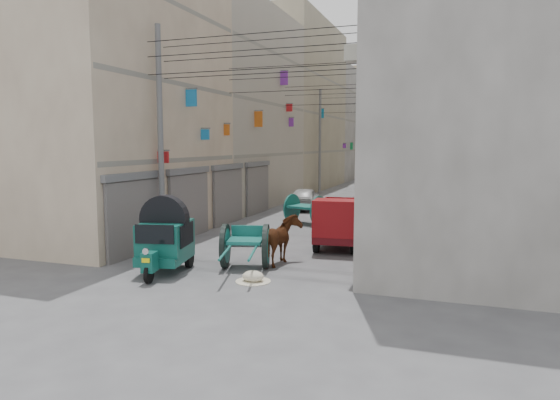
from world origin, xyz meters
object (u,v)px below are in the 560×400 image
at_px(auto_rickshaw, 165,238).
at_px(tonga_cart, 246,245).
at_px(distant_car_green, 380,182).
at_px(second_cart, 305,208).
at_px(mini_truck, 338,225).
at_px(horse, 281,241).
at_px(feed_sack, 253,276).
at_px(distant_car_white, 305,198).
at_px(distant_car_grey, 385,187).

height_order(auto_rickshaw, tonga_cart, auto_rickshaw).
bearing_deg(distant_car_green, second_cart, 79.70).
relative_size(mini_truck, horse, 1.90).
bearing_deg(feed_sack, horse, 87.35).
bearing_deg(mini_truck, horse, -116.78).
relative_size(feed_sack, distant_car_white, 0.16).
xyz_separation_m(mini_truck, distant_car_green, (-2.10, 24.86, -0.28)).
distance_m(mini_truck, horse, 3.17).
bearing_deg(feed_sack, tonga_cart, 120.83).
distance_m(auto_rickshaw, distant_car_green, 29.88).
bearing_deg(feed_sack, distant_car_white, 101.41).
distance_m(feed_sack, horse, 2.20).
height_order(mini_truck, distant_car_white, mini_truck).
xyz_separation_m(distant_car_grey, distant_car_green, (-0.96, 3.63, 0.09)).
xyz_separation_m(auto_rickshaw, distant_car_white, (-0.23, 15.38, -0.40)).
distance_m(mini_truck, distant_car_white, 11.32).
xyz_separation_m(feed_sack, distant_car_white, (-3.13, 15.50, 0.49)).
xyz_separation_m(second_cart, feed_sack, (1.57, -10.31, -0.59)).
height_order(distant_car_white, distant_car_grey, distant_car_white).
distance_m(horse, distant_car_green, 27.83).
relative_size(second_cart, distant_car_green, 0.44).
height_order(tonga_cart, mini_truck, mini_truck).
bearing_deg(horse, feed_sack, 90.18).
relative_size(mini_truck, distant_car_grey, 1.07).
distance_m(second_cart, distant_car_grey, 16.07).
xyz_separation_m(auto_rickshaw, distant_car_grey, (3.01, 26.17, -0.50)).
bearing_deg(auto_rickshaw, distant_car_green, 74.07).
bearing_deg(distant_car_grey, horse, -108.48).
bearing_deg(tonga_cart, mini_truck, 44.73).
xyz_separation_m(second_cart, distant_car_grey, (1.68, 15.98, -0.20)).
relative_size(second_cart, distant_car_grey, 0.58).
distance_m(auto_rickshaw, tonga_cart, 2.45).
xyz_separation_m(tonga_cart, feed_sack, (0.83, -1.38, -0.56)).
xyz_separation_m(mini_truck, feed_sack, (-1.25, -5.06, -0.76)).
bearing_deg(feed_sack, distant_car_grey, 89.77).
relative_size(auto_rickshaw, distant_car_grey, 0.79).
distance_m(mini_truck, feed_sack, 5.27).
distance_m(second_cart, distant_car_white, 5.42).
relative_size(mini_truck, distant_car_white, 0.92).
distance_m(auto_rickshaw, distant_car_white, 15.38).
bearing_deg(auto_rickshaw, horse, 21.59).
bearing_deg(auto_rickshaw, mini_truck, 37.96).
distance_m(auto_rickshaw, distant_car_grey, 26.35).
xyz_separation_m(tonga_cart, distant_car_green, (-0.03, 28.54, -0.09)).
bearing_deg(mini_truck, auto_rickshaw, -135.47).
relative_size(second_cart, distant_car_white, 0.51).
relative_size(mini_truck, second_cart, 1.83).
xyz_separation_m(second_cart, distant_car_green, (0.72, 19.62, -0.12)).
relative_size(tonga_cart, second_cart, 1.69).
height_order(tonga_cart, distant_car_green, tonga_cart).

